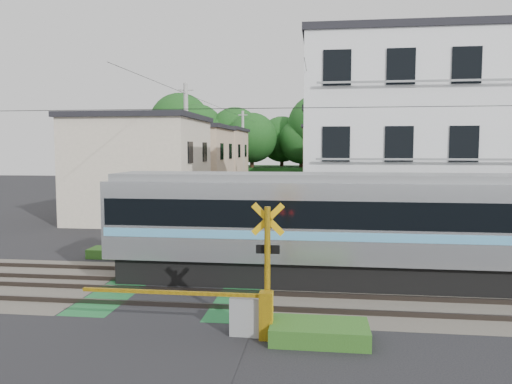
# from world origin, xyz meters

# --- Properties ---
(ground) EXTENTS (120.00, 120.00, 0.00)m
(ground) POSITION_xyz_m (0.00, 0.00, 0.00)
(ground) COLOR black
(track_bed) EXTENTS (120.00, 120.00, 0.14)m
(track_bed) POSITION_xyz_m (0.00, 0.00, 0.04)
(track_bed) COLOR #47423A
(track_bed) RESTS_ON ground
(commuter_train) EXTENTS (16.96, 2.68, 3.52)m
(commuter_train) POSITION_xyz_m (5.87, 1.20, 1.86)
(commuter_train) COLOR black
(commuter_train) RESTS_ON ground
(crossing_signal_near) EXTENTS (4.74, 0.65, 3.09)m
(crossing_signal_near) POSITION_xyz_m (2.59, -3.65, 0.71)
(crossing_signal_near) COLOR #E3A90B
(crossing_signal_near) RESTS_ON ground
(crossing_signal_far) EXTENTS (4.74, 0.65, 3.09)m
(crossing_signal_far) POSITION_xyz_m (-2.59, 3.65, 0.71)
(crossing_signal_far) COLOR #E3A90B
(crossing_signal_far) RESTS_ON ground
(apartment_block) EXTENTS (10.20, 8.36, 9.30)m
(apartment_block) POSITION_xyz_m (8.50, 9.49, 4.66)
(apartment_block) COLOR white
(apartment_block) RESTS_ON ground
(houses_row) EXTENTS (22.07, 31.35, 6.80)m
(houses_row) POSITION_xyz_m (0.25, 25.92, 3.24)
(houses_row) COLOR beige
(houses_row) RESTS_ON ground
(tree_hill) EXTENTS (40.00, 12.55, 11.69)m
(tree_hill) POSITION_xyz_m (-0.62, 49.04, 5.47)
(tree_hill) COLOR #194918
(tree_hill) RESTS_ON ground
(catenary) EXTENTS (60.00, 5.04, 7.00)m
(catenary) POSITION_xyz_m (6.00, 0.03, 3.70)
(catenary) COLOR #2D2D33
(catenary) RESTS_ON ground
(utility_poles) EXTENTS (7.90, 42.00, 8.00)m
(utility_poles) POSITION_xyz_m (-1.05, 23.01, 4.08)
(utility_poles) COLOR #A5A5A0
(utility_poles) RESTS_ON ground
(pedestrian) EXTENTS (0.68, 0.53, 1.63)m
(pedestrian) POSITION_xyz_m (1.26, 31.65, 0.82)
(pedestrian) COLOR black
(pedestrian) RESTS_ON ground
(weed_patches) EXTENTS (10.25, 8.80, 0.40)m
(weed_patches) POSITION_xyz_m (1.76, -0.09, 0.18)
(weed_patches) COLOR #2D5E1E
(weed_patches) RESTS_ON ground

